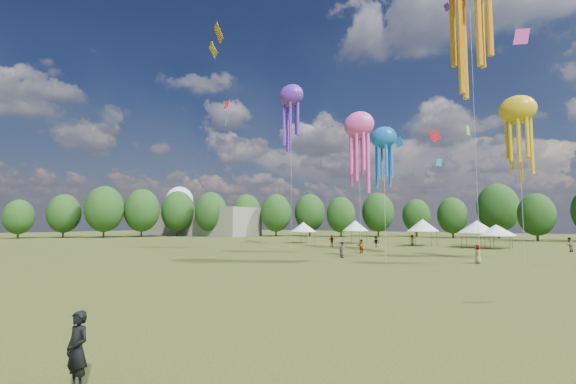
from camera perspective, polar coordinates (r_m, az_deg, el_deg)
The scene contains 10 objects.
ground at distance 18.26m, azimuth -32.81°, elevation -16.08°, with size 300.00×300.00×0.00m, color #384416.
observer_main at distance 10.83m, azimuth -28.95°, elevation -19.93°, with size 0.65×0.43×1.79m, color black.
spectator_near at distance 43.09m, azimuth 8.09°, elevation -8.51°, with size 0.84×0.65×1.72m, color gray.
spectators_far at distance 56.26m, azimuth 18.40°, elevation -7.36°, with size 31.82×26.57×1.90m.
festival_tents at distance 66.95m, azimuth 18.06°, elevation -4.97°, with size 36.67×9.56×4.42m.
show_kites at distance 50.33m, azimuth 23.98°, elevation 17.01°, with size 45.81×23.44×30.74m.
small_kites at distance 58.40m, azimuth 17.16°, elevation 21.04°, with size 70.14×54.58×45.95m.
treeline at distance 72.40m, azimuth 18.67°, elevation -2.19°, with size 201.57×95.24×13.43m.
hangar at distance 118.54m, azimuth -13.32°, elevation -4.36°, with size 40.00×12.00×8.00m, color gray.
radome at distance 134.75m, azimuth -15.90°, elevation -1.77°, with size 9.00×9.00×16.00m.
Camera 1 is at (16.45, -6.92, 3.87)m, focal length 23.85 mm.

